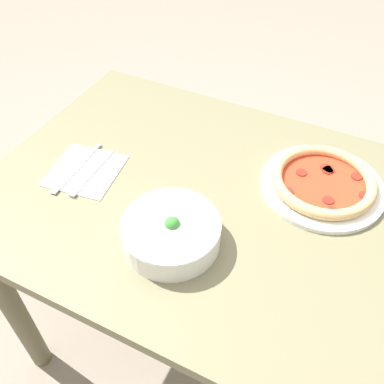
% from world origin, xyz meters
% --- Properties ---
extents(ground_plane, '(8.00, 8.00, 0.00)m').
position_xyz_m(ground_plane, '(0.00, 0.00, 0.00)').
color(ground_plane, gray).
extents(dining_table, '(1.13, 0.76, 0.72)m').
position_xyz_m(dining_table, '(0.00, 0.00, 0.61)').
color(dining_table, '#706B4C').
rests_on(dining_table, ground_plane).
extents(pizza, '(0.29, 0.29, 0.04)m').
position_xyz_m(pizza, '(-0.19, -0.14, 0.74)').
color(pizza, white).
rests_on(pizza, dining_table).
extents(bowl, '(0.21, 0.21, 0.08)m').
position_xyz_m(bowl, '(0.05, 0.16, 0.75)').
color(bowl, white).
rests_on(bowl, dining_table).
extents(napkin, '(0.19, 0.19, 0.00)m').
position_xyz_m(napkin, '(0.35, 0.06, 0.72)').
color(napkin, white).
rests_on(napkin, dining_table).
extents(fork, '(0.02, 0.18, 0.00)m').
position_xyz_m(fork, '(0.32, 0.06, 0.73)').
color(fork, silver).
rests_on(fork, napkin).
extents(knife, '(0.02, 0.20, 0.01)m').
position_xyz_m(knife, '(0.37, 0.05, 0.73)').
color(knife, silver).
rests_on(knife, napkin).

